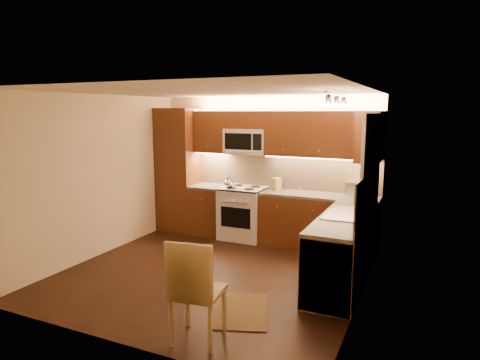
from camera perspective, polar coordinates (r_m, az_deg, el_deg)
The scene contains 37 objects.
floor at distance 6.07m, azimuth -3.54°, elevation -12.40°, with size 4.00×4.00×0.01m, color black.
ceiling at distance 5.65m, azimuth -3.79°, elevation 11.88°, with size 4.00×4.00×0.01m, color beige.
wall_back at distance 7.53m, azimuth 3.57°, elevation 1.69°, with size 4.00×0.01×2.50m, color beige.
wall_front at distance 4.12m, azimuth -17.00°, elevation -5.06°, with size 4.00×0.01×2.50m, color beige.
wall_left at distance 6.90m, azimuth -18.45°, elevation 0.53°, with size 0.01×4.00×2.50m, color beige.
wall_right at distance 5.11m, azimuth 16.52°, elevation -2.30°, with size 0.01×4.00×2.50m, color beige.
pantry at distance 8.03m, azimuth -8.28°, elevation 1.36°, with size 0.70×0.60×2.30m, color #471C0F.
base_cab_back_left at distance 7.82m, azimuth -4.09°, elevation -4.13°, with size 0.62×0.60×0.86m, color #471C0F.
counter_back_left at distance 7.73m, azimuth -4.12°, elevation -0.89°, with size 0.62×0.60×0.04m, color #3B3735.
base_cab_back_right at distance 7.10m, azimuth 10.51°, elevation -5.66°, with size 1.92×0.60×0.86m, color #471C0F.
counter_back_right at distance 7.00m, azimuth 10.62°, elevation -2.10°, with size 1.92×0.60×0.04m, color #3B3735.
base_cab_right at distance 5.75m, azimuth 13.73°, elevation -9.37°, with size 0.60×2.00×0.86m, color #471C0F.
counter_right at distance 5.62m, azimuth 13.90°, elevation -5.01°, with size 0.60×2.00×0.04m, color #3B3735.
dishwasher at distance 5.10m, azimuth 12.18°, elevation -11.74°, with size 0.58×0.60×0.84m, color silver.
backsplash_back at distance 7.41m, azimuth 6.06°, elevation 1.15°, with size 3.30×0.02×0.60m, color tan.
backsplash_right at distance 5.51m, azimuth 16.99°, elevation -2.03°, with size 0.02×2.00×0.60m, color tan.
upper_cab_back_left at distance 7.73m, azimuth -3.76°, elevation 6.54°, with size 0.62×0.35×0.75m, color #471C0F.
upper_cab_back_right at distance 7.00m, azimuth 11.11°, elevation 6.10°, with size 1.92×0.35×0.75m, color #471C0F.
upper_cab_bridge at distance 7.42m, azimuth 0.96°, elevation 8.14°, with size 0.76×0.35×0.31m, color #471C0F.
upper_cab_right_corner at distance 6.43m, azimuth 17.04°, elevation 5.61°, with size 0.35×0.50×0.75m, color #471C0F.
stove at distance 7.50m, azimuth 0.46°, elevation -4.47°, with size 0.76×0.65×0.92m, color silver, non-canonical shape.
microwave at distance 7.42m, azimuth 0.91°, elevation 5.25°, with size 0.76×0.38×0.44m, color silver, non-canonical shape.
window_frame at distance 5.60m, azimuth 17.35°, elevation 2.27°, with size 0.03×1.44×1.24m, color silver.
window_blinds at distance 5.60m, azimuth 17.14°, elevation 2.28°, with size 0.02×1.36×1.16m, color silver.
sink at distance 5.75m, azimuth 14.22°, elevation -3.75°, with size 0.52×0.86×0.15m, color silver, non-canonical shape.
faucet at distance 5.70m, azimuth 16.03°, elevation -3.16°, with size 0.20×0.04×0.30m, color silver, non-canonical shape.
track_light_bar at distance 5.49m, azimuth 12.99°, elevation 11.32°, with size 0.04×1.20×0.03m, color silver.
kettle at distance 7.33m, azimuth -1.55°, elevation -0.33°, with size 0.17×0.17×0.20m, color silver, non-canonical shape.
toaster_oven at distance 7.01m, azimuth 15.82°, elevation -1.16°, with size 0.38×0.29×0.23m, color silver.
knife_block at distance 7.24m, azimuth 4.95°, elevation -0.57°, with size 0.10×0.16×0.22m, color #AB8B4D.
spice_jar_a at distance 7.30m, azimuth 6.37°, elevation -0.97°, with size 0.04×0.04×0.10m, color silver.
spice_jar_b at distance 7.37m, azimuth 5.12°, elevation -0.85°, with size 0.04×0.04×0.10m, color brown.
spice_jar_c at distance 7.22m, azimuth 8.06°, elevation -1.14°, with size 0.05×0.05×0.10m, color silver.
spice_jar_d at distance 7.34m, azimuth 4.68°, elevation -0.88°, with size 0.04×0.04×0.10m, color #8F5D2B.
soap_bottle at distance 5.95m, azimuth 15.75°, elevation -3.22°, with size 0.08×0.08×0.18m, color white.
rug at distance 5.00m, azimuth 0.05°, elevation -17.26°, with size 0.60×0.90×0.01m, color black.
dining_chair at distance 4.26m, azimuth -5.73°, elevation -14.48°, with size 0.47×0.47×1.06m, color #AB8B4D, non-canonical shape.
Camera 1 is at (2.68, -4.97, 2.24)m, focal length 31.53 mm.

